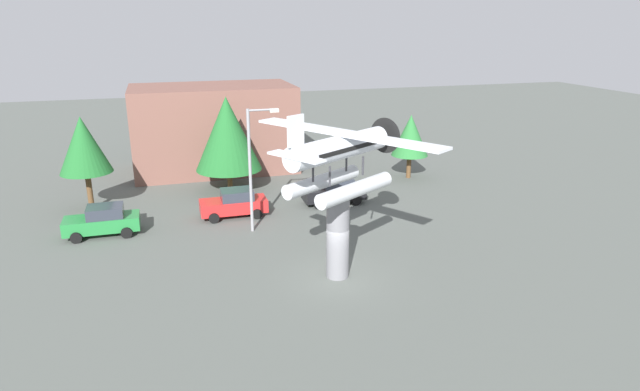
{
  "coord_description": "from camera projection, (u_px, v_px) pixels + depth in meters",
  "views": [
    {
      "loc": [
        -7.73,
        -23.01,
        12.06
      ],
      "look_at": [
        0.0,
        3.0,
        3.23
      ],
      "focal_mm": 30.57,
      "sensor_mm": 36.0,
      "label": 1
    }
  ],
  "objects": [
    {
      "name": "ground_plane",
      "position": [
        337.0,
        276.0,
        26.8
      ],
      "size": [
        140.0,
        140.0,
        0.0
      ],
      "primitive_type": "plane",
      "color": "#515651"
    },
    {
      "name": "tree_west",
      "position": [
        83.0,
        145.0,
        34.75
      ],
      "size": [
        3.29,
        3.29,
        6.23
      ],
      "color": "brown",
      "rests_on": "ground"
    },
    {
      "name": "tree_east",
      "position": [
        227.0,
        134.0,
        38.78
      ],
      "size": [
        4.74,
        4.74,
        6.91
      ],
      "color": "brown",
      "rests_on": "ground"
    },
    {
      "name": "car_far_black",
      "position": [
        335.0,
        191.0,
        37.15
      ],
      "size": [
        4.2,
        2.02,
        1.76
      ],
      "rotation": [
        0.0,
        0.0,
        3.14
      ],
      "color": "black",
      "rests_on": "ground"
    },
    {
      "name": "tree_center_back",
      "position": [
        410.0,
        135.0,
        42.36
      ],
      "size": [
        2.87,
        2.87,
        5.02
      ],
      "color": "brown",
      "rests_on": "ground"
    },
    {
      "name": "car_near_green",
      "position": [
        103.0,
        221.0,
        31.64
      ],
      "size": [
        4.2,
        2.02,
        1.76
      ],
      "rotation": [
        0.0,
        0.0,
        3.14
      ],
      "color": "#237A38",
      "rests_on": "ground"
    },
    {
      "name": "streetlight_primary",
      "position": [
        253.0,
        161.0,
        31.24
      ],
      "size": [
        1.84,
        0.28,
        7.29
      ],
      "color": "gray",
      "rests_on": "ground"
    },
    {
      "name": "car_mid_red",
      "position": [
        234.0,
        203.0,
        34.65
      ],
      "size": [
        4.2,
        2.02,
        1.76
      ],
      "rotation": [
        0.0,
        0.0,
        3.14
      ],
      "color": "red",
      "rests_on": "ground"
    },
    {
      "name": "storefront_building",
      "position": [
        214.0,
        128.0,
        44.84
      ],
      "size": [
        12.93,
        7.14,
        6.94
      ],
      "primitive_type": "cube",
      "color": "brown",
      "rests_on": "ground"
    },
    {
      "name": "display_pedestal",
      "position": [
        338.0,
        235.0,
        26.13
      ],
      "size": [
        1.1,
        1.1,
        4.31
      ],
      "primitive_type": "cylinder",
      "color": "slate",
      "rests_on": "ground"
    },
    {
      "name": "floatplane_monument",
      "position": [
        340.0,
        157.0,
        25.04
      ],
      "size": [
        7.01,
        9.41,
        4.0
      ],
      "rotation": [
        0.0,
        0.0,
        0.56
      ],
      "color": "silver",
      "rests_on": "display_pedestal"
    }
  ]
}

